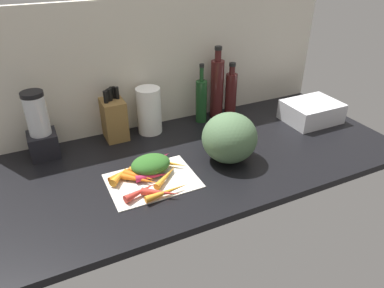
% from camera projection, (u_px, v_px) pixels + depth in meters
% --- Properties ---
extents(ground_plane, '(1.70, 0.80, 0.03)m').
position_uv_depth(ground_plane, '(204.00, 156.00, 1.56)').
color(ground_plane, black).
extents(wall_back, '(1.70, 0.03, 0.60)m').
position_uv_depth(wall_back, '(169.00, 62.00, 1.71)').
color(wall_back, beige).
rests_on(wall_back, ground_plane).
extents(cutting_board, '(0.34, 0.25, 0.01)m').
position_uv_depth(cutting_board, '(152.00, 180.00, 1.38)').
color(cutting_board, beige).
rests_on(cutting_board, ground_plane).
extents(carrot_0, '(0.11, 0.11, 0.03)m').
position_uv_depth(carrot_0, '(139.00, 176.00, 1.37)').
color(carrot_0, orange).
rests_on(carrot_0, cutting_board).
extents(carrot_1, '(0.13, 0.11, 0.03)m').
position_uv_depth(carrot_1, '(166.00, 176.00, 1.37)').
color(carrot_1, orange).
rests_on(carrot_1, cutting_board).
extents(carrot_2, '(0.13, 0.07, 0.03)m').
position_uv_depth(carrot_2, '(140.00, 192.00, 1.28)').
color(carrot_2, red).
rests_on(carrot_2, cutting_board).
extents(carrot_3, '(0.15, 0.07, 0.03)m').
position_uv_depth(carrot_3, '(156.00, 160.00, 1.47)').
color(carrot_3, '#B2264C').
rests_on(carrot_3, cutting_board).
extents(carrot_4, '(0.13, 0.10, 0.03)m').
position_uv_depth(carrot_4, '(161.00, 193.00, 1.28)').
color(carrot_4, red).
rests_on(carrot_4, cutting_board).
extents(carrot_5, '(0.12, 0.06, 0.03)m').
position_uv_depth(carrot_5, '(145.00, 169.00, 1.41)').
color(carrot_5, orange).
rests_on(carrot_5, cutting_board).
extents(carrot_6, '(0.11, 0.10, 0.02)m').
position_uv_depth(carrot_6, '(172.00, 164.00, 1.45)').
color(carrot_6, orange).
rests_on(carrot_6, cutting_board).
extents(carrot_7, '(0.14, 0.05, 0.03)m').
position_uv_depth(carrot_7, '(153.00, 176.00, 1.37)').
color(carrot_7, '#B2264C').
rests_on(carrot_7, cutting_board).
extents(carrot_8, '(0.10, 0.10, 0.03)m').
position_uv_depth(carrot_8, '(120.00, 175.00, 1.37)').
color(carrot_8, orange).
rests_on(carrot_8, cutting_board).
extents(carrot_9, '(0.18, 0.04, 0.03)m').
position_uv_depth(carrot_9, '(167.00, 192.00, 1.29)').
color(carrot_9, orange).
rests_on(carrot_9, cutting_board).
extents(carrot_10, '(0.16, 0.09, 0.03)m').
position_uv_depth(carrot_10, '(126.00, 171.00, 1.40)').
color(carrot_10, orange).
rests_on(carrot_10, cutting_board).
extents(carrot_11, '(0.12, 0.05, 0.03)m').
position_uv_depth(carrot_11, '(158.00, 162.00, 1.45)').
color(carrot_11, orange).
rests_on(carrot_11, cutting_board).
extents(carrot_12, '(0.12, 0.12, 0.02)m').
position_uv_depth(carrot_12, '(140.00, 179.00, 1.35)').
color(carrot_12, orange).
rests_on(carrot_12, cutting_board).
extents(carrot_greens_pile, '(0.16, 0.12, 0.07)m').
position_uv_depth(carrot_greens_pile, '(151.00, 164.00, 1.41)').
color(carrot_greens_pile, '#2D6023').
rests_on(carrot_greens_pile, cutting_board).
extents(winter_squash, '(0.23, 0.22, 0.21)m').
position_uv_depth(winter_squash, '(229.00, 138.00, 1.46)').
color(winter_squash, '#4C6B47').
rests_on(winter_squash, ground_plane).
extents(knife_block, '(0.10, 0.14, 0.24)m').
position_uv_depth(knife_block, '(114.00, 118.00, 1.64)').
color(knife_block, olive).
rests_on(knife_block, ground_plane).
extents(blender_appliance, '(0.12, 0.12, 0.29)m').
position_uv_depth(blender_appliance, '(40.00, 129.00, 1.48)').
color(blender_appliance, black).
rests_on(blender_appliance, ground_plane).
extents(paper_towel_roll, '(0.11, 0.11, 0.22)m').
position_uv_depth(paper_towel_roll, '(149.00, 111.00, 1.68)').
color(paper_towel_roll, white).
rests_on(paper_towel_roll, ground_plane).
extents(bottle_0, '(0.06, 0.06, 0.30)m').
position_uv_depth(bottle_0, '(201.00, 100.00, 1.78)').
color(bottle_0, '#19421E').
rests_on(bottle_0, ground_plane).
extents(bottle_1, '(0.07, 0.07, 0.37)m').
position_uv_depth(bottle_1, '(217.00, 88.00, 1.80)').
color(bottle_1, '#471919').
rests_on(bottle_1, ground_plane).
extents(bottle_2, '(0.06, 0.06, 0.28)m').
position_uv_depth(bottle_2, '(231.00, 94.00, 1.83)').
color(bottle_2, '#471919').
rests_on(bottle_2, ground_plane).
extents(dish_rack, '(0.27, 0.21, 0.10)m').
position_uv_depth(dish_rack, '(311.00, 112.00, 1.81)').
color(dish_rack, silver).
rests_on(dish_rack, ground_plane).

